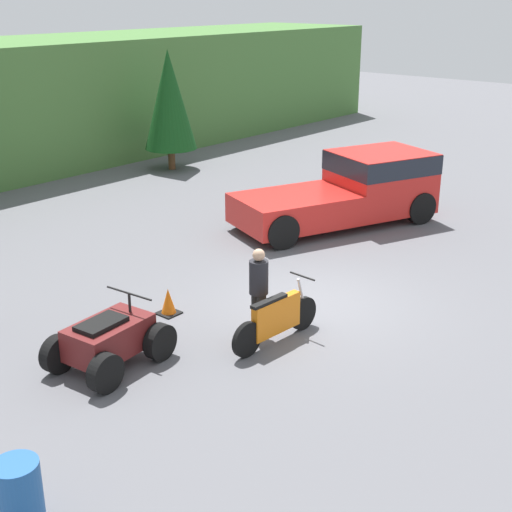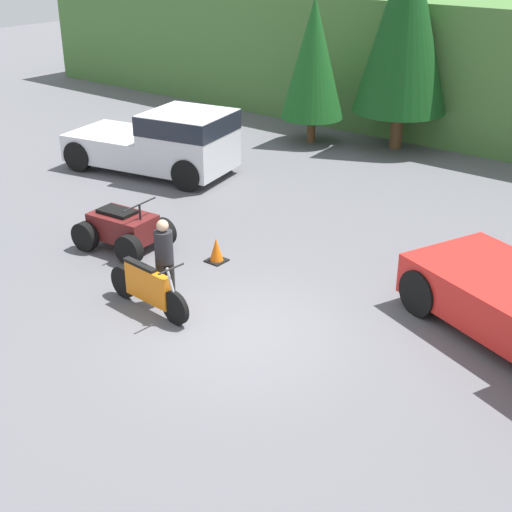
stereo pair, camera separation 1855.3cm
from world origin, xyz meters
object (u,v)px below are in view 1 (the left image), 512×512
Objects in this scene: rider_person at (259,289)px; traffic_cone at (168,302)px; pickup_truck_red at (354,187)px; steel_barrel at (19,494)px; dirt_bike at (276,319)px; quad_atv at (109,341)px.

rider_person is 2.17m from traffic_cone.
pickup_truck_red is 6.93× the size of steel_barrel.
pickup_truck_red reaches higher than dirt_bike.
traffic_cone is at bearing -154.39° from pickup_truck_red.
quad_atv is at bearing 35.40° from steel_barrel.
rider_person is at bearing 10.63° from steel_barrel.
rider_person is 5.97m from steel_barrel.
pickup_truck_red is at bearing 1.93° from quad_atv.
pickup_truck_red reaches higher than steel_barrel.
rider_person is (-7.19, -2.54, -0.07)m from pickup_truck_red.
quad_atv is (-2.57, 1.66, 0.01)m from dirt_bike.
pickup_truck_red is at bearing 26.23° from dirt_bike.
quad_atv is 3.99m from steel_barrel.
dirt_bike is at bearing -79.87° from traffic_cone.
quad_atv is at bearing 173.17° from rider_person.
steel_barrel is (-5.38, -3.10, 0.19)m from traffic_cone.
traffic_cone is (-7.65, -0.53, -0.77)m from pickup_truck_red.
traffic_cone is (2.13, 0.79, -0.23)m from quad_atv.
pickup_truck_red is 11.09× the size of traffic_cone.
rider_person reaches higher than steel_barrel.
quad_atv is at bearing 150.79° from dirt_bike.
dirt_bike reaches higher than steel_barrel.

